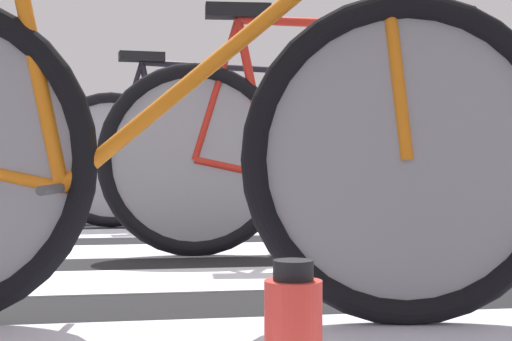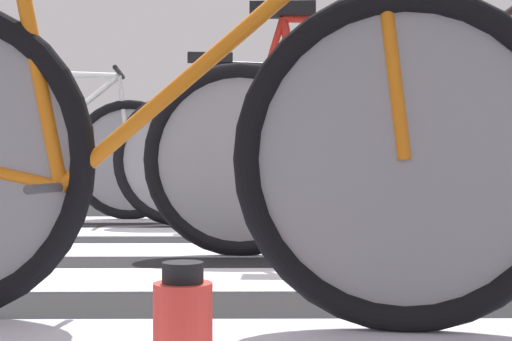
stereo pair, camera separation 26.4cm
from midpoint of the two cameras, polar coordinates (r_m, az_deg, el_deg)
ground at (r=2.96m, az=-10.65°, el=-6.35°), size 18.00×14.00×0.02m
crosswalk_markings at (r=2.71m, az=-11.80°, el=-6.76°), size 5.39×4.27×0.00m
bicycle_1_of_4 at (r=1.65m, az=-2.49°, el=1.78°), size 1.72×0.53×0.93m
bicycle_2_of_4 at (r=2.85m, az=11.64°, el=1.35°), size 1.74×0.52×0.93m
bicycle_3_of_4 at (r=4.18m, az=3.11°, el=1.18°), size 1.73×0.52×0.93m
bicycle_4_of_4 at (r=4.66m, az=-14.10°, el=1.12°), size 1.73×0.52×0.93m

